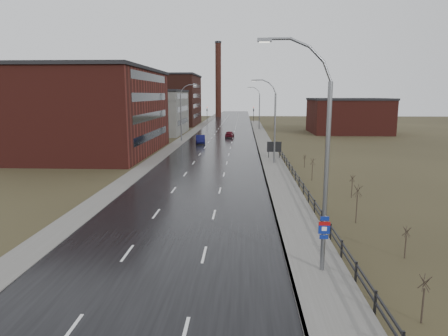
# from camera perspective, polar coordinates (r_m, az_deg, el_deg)

# --- Properties ---
(ground) EXTENTS (320.00, 320.00, 0.00)m
(ground) POSITION_cam_1_polar(r_m,az_deg,el_deg) (20.92, -10.52, -16.32)
(ground) COLOR #2D2819
(ground) RESTS_ON ground
(road) EXTENTS (14.00, 300.00, 0.06)m
(road) POSITION_cam_1_polar(r_m,az_deg,el_deg) (78.84, -0.55, 3.66)
(road) COLOR black
(road) RESTS_ON ground
(sidewalk_right) EXTENTS (3.20, 180.00, 0.18)m
(sidewalk_right) POSITION_cam_1_polar(r_m,az_deg,el_deg) (54.10, 7.03, 0.51)
(sidewalk_right) COLOR #595651
(sidewalk_right) RESTS_ON ground
(curb_right) EXTENTS (0.16, 180.00, 0.18)m
(curb_right) POSITION_cam_1_polar(r_m,az_deg,el_deg) (54.01, 5.42, 0.52)
(curb_right) COLOR slate
(curb_right) RESTS_ON ground
(sidewalk_left) EXTENTS (2.40, 260.00, 0.12)m
(sidewalk_left) POSITION_cam_1_polar(r_m,az_deg,el_deg) (79.73, -6.46, 3.69)
(sidewalk_left) COLOR #595651
(sidewalk_left) RESTS_ON ground
(warehouse_near) EXTENTS (22.44, 28.56, 13.50)m
(warehouse_near) POSITION_cam_1_polar(r_m,az_deg,el_deg) (68.17, -19.41, 7.68)
(warehouse_near) COLOR #471914
(warehouse_near) RESTS_ON ground
(warehouse_mid) EXTENTS (16.32, 20.40, 10.50)m
(warehouse_mid) POSITION_cam_1_polar(r_m,az_deg,el_deg) (98.84, -10.51, 7.90)
(warehouse_mid) COLOR slate
(warehouse_mid) RESTS_ON ground
(warehouse_far) EXTENTS (26.52, 24.48, 15.50)m
(warehouse_far) POSITION_cam_1_polar(r_m,az_deg,el_deg) (129.13, -9.68, 9.60)
(warehouse_far) COLOR #331611
(warehouse_far) RESTS_ON ground
(building_right) EXTENTS (18.36, 16.32, 8.50)m
(building_right) POSITION_cam_1_polar(r_m,az_deg,el_deg) (103.53, 17.31, 7.16)
(building_right) COLOR #471914
(building_right) RESTS_ON ground
(smokestack) EXTENTS (2.70, 2.70, 30.70)m
(smokestack) POSITION_cam_1_polar(r_m,az_deg,el_deg) (168.59, -0.83, 12.54)
(smokestack) COLOR #331611
(smokestack) RESTS_ON ground
(streetlight_main) EXTENTS (3.91, 0.29, 12.11)m
(streetlight_main) POSITION_cam_1_polar(r_m,az_deg,el_deg) (20.79, 13.62, 1.01)
(streetlight_main) COLOR slate
(streetlight_main) RESTS_ON ground
(streetlight_right_mid) EXTENTS (3.36, 0.28, 11.35)m
(streetlight_right_mid) POSITION_cam_1_polar(r_m,az_deg,el_deg) (54.41, 6.98, 6.66)
(streetlight_right_mid) COLOR slate
(streetlight_right_mid) RESTS_ON ground
(streetlight_left) EXTENTS (3.36, 0.28, 11.35)m
(streetlight_left) POSITION_cam_1_polar(r_m,az_deg,el_deg) (81.16, -5.96, 7.91)
(streetlight_left) COLOR slate
(streetlight_left) RESTS_ON ground
(streetlight_right_far) EXTENTS (3.36, 0.28, 11.35)m
(streetlight_right_far) POSITION_cam_1_polar(r_m,az_deg,el_deg) (108.28, 4.92, 8.55)
(streetlight_right_far) COLOR slate
(streetlight_right_far) RESTS_ON ground
(guardrail) EXTENTS (0.10, 53.05, 1.10)m
(guardrail) POSITION_cam_1_polar(r_m,az_deg,el_deg) (37.91, 11.44, -2.95)
(guardrail) COLOR black
(guardrail) RESTS_ON ground
(shrub_a) EXTENTS (0.50, 0.53, 2.11)m
(shrub_a) POSITION_cam_1_polar(r_m,az_deg,el_deg) (19.11, 26.60, -16.29)
(shrub_a) COLOR #382D23
(shrub_a) RESTS_ON ground
(shrub_b) EXTENTS (0.45, 0.48, 1.89)m
(shrub_b) POSITION_cam_1_polar(r_m,az_deg,el_deg) (25.63, 24.54, -9.57)
(shrub_b) COLOR #382D23
(shrub_b) RESTS_ON ground
(shrub_c) EXTENTS (0.67, 0.71, 2.87)m
(shrub_c) POSITION_cam_1_polar(r_m,az_deg,el_deg) (30.95, 18.46, -4.77)
(shrub_c) COLOR #382D23
(shrub_c) RESTS_ON ground
(shrub_d) EXTENTS (0.51, 0.54, 2.14)m
(shrub_d) POSITION_cam_1_polar(r_m,az_deg,el_deg) (38.42, 17.83, -2.42)
(shrub_d) COLOR #382D23
(shrub_d) RESTS_ON ground
(shrub_e) EXTENTS (0.59, 0.63, 2.51)m
(shrub_e) POSITION_cam_1_polar(r_m,az_deg,el_deg) (44.86, 12.51, -0.11)
(shrub_e) COLOR #382D23
(shrub_e) RESTS_ON ground
(shrub_f) EXTENTS (0.40, 0.42, 1.65)m
(shrub_f) POSITION_cam_1_polar(r_m,az_deg,el_deg) (52.77, 11.43, 0.99)
(shrub_f) COLOR #382D23
(shrub_f) RESTS_ON ground
(billboard) EXTENTS (2.10, 0.17, 2.57)m
(billboard) POSITION_cam_1_polar(r_m,az_deg,el_deg) (59.08, 7.18, 2.95)
(billboard) COLOR black
(billboard) RESTS_ON ground
(traffic_light_left) EXTENTS (0.58, 2.73, 5.30)m
(traffic_light_left) POSITION_cam_1_polar(r_m,az_deg,el_deg) (138.80, -2.44, 8.48)
(traffic_light_left) COLOR black
(traffic_light_left) RESTS_ON ground
(traffic_light_right) EXTENTS (0.58, 2.73, 5.30)m
(traffic_light_right) POSITION_cam_1_polar(r_m,az_deg,el_deg) (138.27, 4.25, 8.45)
(traffic_light_right) COLOR black
(traffic_light_right) RESTS_ON ground
(car_near) EXTENTS (2.28, 5.09, 1.62)m
(car_near) POSITION_cam_1_polar(r_m,az_deg,el_deg) (77.21, -3.38, 4.08)
(car_near) COLOR #0B0B37
(car_near) RESTS_ON ground
(car_far) EXTENTS (2.12, 4.40, 1.45)m
(car_far) POSITION_cam_1_polar(r_m,az_deg,el_deg) (88.25, 0.81, 4.84)
(car_far) COLOR #4A0C15
(car_far) RESTS_ON ground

